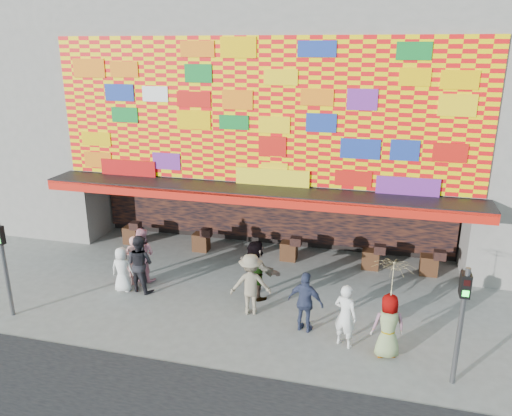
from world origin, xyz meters
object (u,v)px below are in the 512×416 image
object	(u,v)px
ped_c	(140,263)
ped_a	(122,269)
signal_left	(4,258)
ped_e	(306,302)
ped_b	(135,261)
ped_d	(251,284)
ped_h	(345,316)
parasol	(393,279)
ped_i	(142,254)
ped_g	(388,326)
ped_f	(256,270)
signal_right	(462,314)

from	to	relation	value
ped_c	ped_a	bearing A→B (deg)	30.52
signal_left	ped_e	bearing A→B (deg)	9.15
ped_a	ped_b	distance (m)	0.55
ped_c	ped_e	bearing A→B (deg)	-176.78
ped_c	ped_d	world-z (taller)	ped_c
signal_left	ped_a	size ratio (longest dim) A/B	1.98
ped_h	parasol	xyz separation A→B (m)	(1.10, -0.20, 1.30)
ped_h	parasol	bearing A→B (deg)	-166.21
ped_b	signal_left	bearing A→B (deg)	35.62
ped_i	parasol	bearing A→B (deg)	170.58
ped_b	ped_e	xyz separation A→B (m)	(5.94, -1.36, 0.01)
ped_c	ped_i	distance (m)	0.79
ped_a	ped_g	xyz separation A→B (m)	(8.39, -1.52, 0.11)
ped_g	ped_c	bearing A→B (deg)	-27.79
ped_a	ped_h	xyz separation A→B (m)	(7.29, -1.32, 0.13)
ped_f	ped_g	size ratio (longest dim) A/B	1.11
ped_f	signal_right	bearing A→B (deg)	-173.38
parasol	ped_d	bearing A→B (deg)	163.02
signal_left	ped_c	bearing A→B (deg)	38.89
ped_b	ped_c	bearing A→B (deg)	126.54
ped_a	ped_c	xyz separation A→B (m)	(0.56, 0.17, 0.20)
ped_i	signal_right	bearing A→B (deg)	169.14
ped_a	ped_b	bearing A→B (deg)	-119.25
ped_d	ped_h	world-z (taller)	ped_d
signal_right	ped_i	distance (m)	10.24
signal_right	ped_b	xyz separation A→B (m)	(-9.74, 2.75, -0.98)
ped_b	ped_h	distance (m)	7.31
ped_a	ped_f	world-z (taller)	ped_f
ped_f	ped_i	distance (m)	4.06
ped_i	ped_c	bearing A→B (deg)	119.15
signal_left	ped_g	size ratio (longest dim) A/B	1.72
signal_left	ped_c	xyz separation A→B (m)	(3.00, 2.42, -0.90)
ped_b	ped_f	size ratio (longest dim) A/B	0.91
ped_i	signal_left	bearing A→B (deg)	56.61
ped_f	parasol	xyz separation A→B (m)	(4.08, -2.18, 1.22)
signal_right	ped_c	world-z (taller)	signal_right
signal_left	ped_i	xyz separation A→B (m)	(2.71, 3.16, -0.92)
ped_d	ped_e	distance (m)	1.83
ped_c	ped_d	distance (m)	3.89
ped_c	ped_g	size ratio (longest dim) A/B	1.11
signal_left	ped_f	xyz separation A→B (m)	(6.76, 2.92, -0.89)
ped_c	ped_i	world-z (taller)	ped_c
signal_right	ped_a	bearing A→B (deg)	167.24
signal_left	ped_e	xyz separation A→B (m)	(8.60, 1.39, -0.97)
signal_left	ped_i	size ratio (longest dim) A/B	1.60
ped_a	ped_e	bearing A→B (deg)	165.95
ped_h	parasol	distance (m)	1.72
ped_c	ped_i	size ratio (longest dim) A/B	1.03
signal_right	ped_e	xyz separation A→B (m)	(-3.80, 1.39, -0.97)
signal_right	ped_h	xyz separation A→B (m)	(-2.66, 0.93, -0.97)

